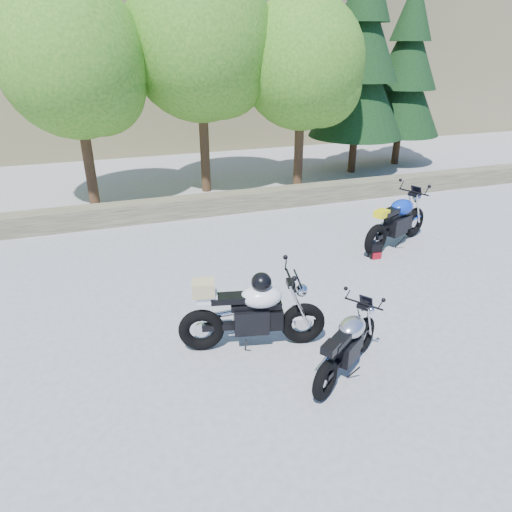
{
  "coord_description": "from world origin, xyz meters",
  "views": [
    {
      "loc": [
        -2.11,
        -5.88,
        4.13
      ],
      "look_at": [
        0.2,
        1.0,
        0.75
      ],
      "focal_mm": 32.0,
      "sensor_mm": 36.0,
      "label": 1
    }
  ],
  "objects_px": {
    "silver_bike": "(347,346)",
    "backpack": "(375,251)",
    "white_bike": "(252,312)",
    "blue_bike": "(397,222)"
  },
  "relations": [
    {
      "from": "blue_bike",
      "to": "backpack",
      "type": "xyz_separation_m",
      "value": [
        -0.79,
        -0.45,
        -0.4
      ]
    },
    {
      "from": "white_bike",
      "to": "backpack",
      "type": "xyz_separation_m",
      "value": [
        3.45,
        2.14,
        -0.44
      ]
    },
    {
      "from": "silver_bike",
      "to": "backpack",
      "type": "xyz_separation_m",
      "value": [
        2.41,
        3.12,
        -0.27
      ]
    },
    {
      "from": "white_bike",
      "to": "backpack",
      "type": "relative_size",
      "value": 6.61
    },
    {
      "from": "silver_bike",
      "to": "white_bike",
      "type": "bearing_deg",
      "value": 100.49
    },
    {
      "from": "silver_bike",
      "to": "backpack",
      "type": "relative_size",
      "value": 4.6
    },
    {
      "from": "white_bike",
      "to": "backpack",
      "type": "bearing_deg",
      "value": 43.71
    },
    {
      "from": "silver_bike",
      "to": "backpack",
      "type": "height_order",
      "value": "silver_bike"
    },
    {
      "from": "silver_bike",
      "to": "blue_bike",
      "type": "relative_size",
      "value": 0.71
    },
    {
      "from": "blue_bike",
      "to": "backpack",
      "type": "relative_size",
      "value": 6.5
    }
  ]
}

